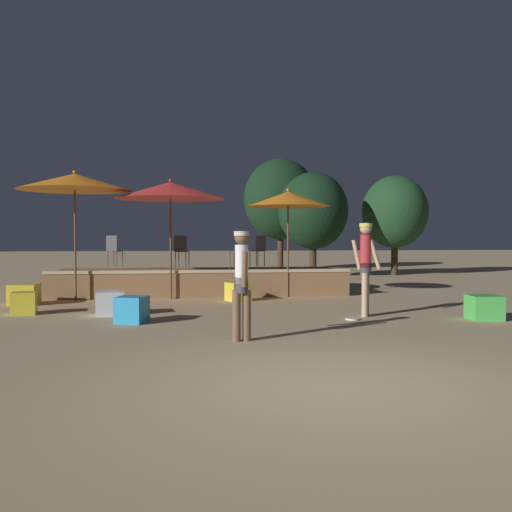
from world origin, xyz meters
TOP-DOWN VIEW (x-y plane):
  - ground_plane at (0.00, 0.00)m, footprint 120.00×120.00m
  - wooden_deck at (-1.07, 10.41)m, footprint 7.97×2.79m
  - patio_umbrella_0 at (1.22, 9.04)m, footprint 2.20×2.20m
  - patio_umbrella_1 at (-4.20, 8.82)m, footprint 2.78×2.78m
  - patio_umbrella_2 at (-1.86, 8.93)m, footprint 2.81×2.81m
  - cube_seat_0 at (-0.19, 8.28)m, footprint 0.66×0.66m
  - cube_seat_1 at (-4.82, 6.43)m, footprint 0.54×0.54m
  - cube_seat_2 at (-3.05, 6.04)m, footprint 0.63×0.63m
  - cube_seat_3 at (-2.52, 4.93)m, footprint 0.65×0.65m
  - cube_seat_4 at (-5.27, 8.19)m, footprint 0.65×0.65m
  - cube_seat_5 at (4.18, 4.43)m, footprint 0.63×0.63m
  - person_0 at (2.06, 5.19)m, footprint 0.57×0.33m
  - person_2 at (-0.71, 2.80)m, footprint 0.29×0.51m
  - bistro_chair_0 at (-1.58, 10.24)m, footprint 0.43×0.43m
  - bistro_chair_1 at (-3.52, 10.98)m, footprint 0.46×0.46m
  - bistro_chair_2 at (0.01, 9.62)m, footprint 0.46×0.46m
  - bistro_chair_3 at (0.68, 10.69)m, footprint 0.47×0.47m
  - frisbee_disc at (1.64, 4.72)m, footprint 0.27×0.27m
  - background_tree_0 at (3.27, 21.47)m, footprint 3.56×3.56m
  - background_tree_1 at (3.58, 16.02)m, footprint 2.74×2.74m
  - background_tree_2 at (7.30, 16.97)m, footprint 2.73×2.73m

SIDE VIEW (x-z plane):
  - ground_plane at x=0.00m, z-range 0.00..0.00m
  - frisbee_disc at x=1.64m, z-range 0.00..0.03m
  - cube_seat_1 at x=-4.82m, z-range 0.00..0.46m
  - cube_seat_0 at x=-0.19m, z-range 0.00..0.46m
  - cube_seat_5 at x=4.18m, z-range 0.00..0.47m
  - cube_seat_4 at x=-5.27m, z-range 0.00..0.49m
  - cube_seat_2 at x=-3.05m, z-range 0.00..0.49m
  - cube_seat_3 at x=-2.52m, z-range 0.00..0.49m
  - wooden_deck at x=-1.07m, z-range -0.04..0.70m
  - person_2 at x=-0.71m, z-range 0.10..1.79m
  - person_0 at x=2.06m, z-range 0.15..2.03m
  - bistro_chair_0 at x=-1.58m, z-range 0.83..1.73m
  - bistro_chair_1 at x=-3.52m, z-range 0.83..1.73m
  - bistro_chair_2 at x=0.01m, z-range 0.83..1.73m
  - bistro_chair_3 at x=0.68m, z-range 0.83..1.73m
  - patio_umbrella_0 at x=1.22m, z-range 1.16..4.03m
  - background_tree_1 at x=3.58m, z-range 0.55..4.68m
  - background_tree_2 at x=7.30m, z-range 0.56..4.72m
  - patio_umbrella_2 at x=-1.86m, z-range 1.24..4.32m
  - patio_umbrella_1 at x=-4.20m, z-range 1.33..4.58m
  - background_tree_0 at x=3.27m, z-range 0.73..6.12m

